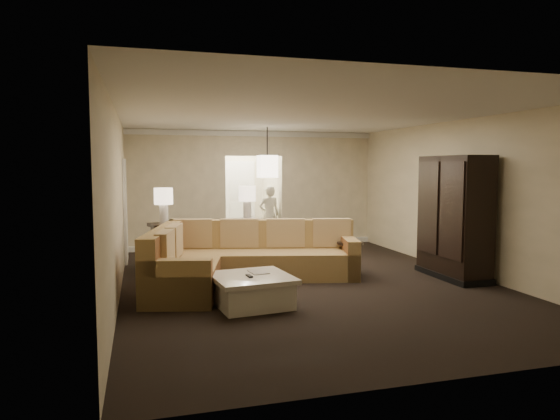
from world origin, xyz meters
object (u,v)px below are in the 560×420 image
object	(u,v)px
sectional_sofa	(237,259)
armoire	(454,220)
console_table	(208,239)
coffee_table	(252,290)
drink_table	(350,251)
person	(269,212)

from	to	relation	value
sectional_sofa	armoire	bearing A→B (deg)	3.25
sectional_sofa	console_table	bearing A→B (deg)	113.23
coffee_table	console_table	size ratio (longest dim) A/B	0.51
coffee_table	sectional_sofa	bearing A→B (deg)	87.12
sectional_sofa	console_table	world-z (taller)	sectional_sofa
console_table	coffee_table	bearing A→B (deg)	-100.43
sectional_sofa	coffee_table	xyz separation A→B (m)	(-0.07, -1.45, -0.18)
sectional_sofa	drink_table	distance (m)	2.07
sectional_sofa	armoire	world-z (taller)	armoire
person	drink_table	bearing A→B (deg)	96.99
armoire	person	size ratio (longest dim) A/B	1.32
sectional_sofa	drink_table	size ratio (longest dim) A/B	6.50
console_table	person	size ratio (longest dim) A/B	1.44
console_table	armoire	bearing A→B (deg)	-44.43
coffee_table	person	bearing A→B (deg)	73.08
console_table	drink_table	xyz separation A→B (m)	(2.35, -1.60, -0.10)
console_table	drink_table	distance (m)	2.85
coffee_table	armoire	distance (m)	3.95
console_table	person	distance (m)	2.97
console_table	armoire	size ratio (longest dim) A/B	1.09
console_table	armoire	distance (m)	4.64
console_table	person	xyz separation A→B (m)	(1.85, 2.30, 0.29)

